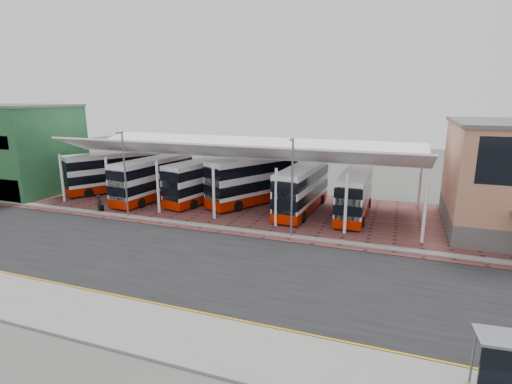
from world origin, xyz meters
TOP-DOWN VIEW (x-y plane):
  - ground at (0.00, 0.00)m, footprint 140.00×140.00m
  - road at (0.00, -1.00)m, footprint 120.00×14.00m
  - forecourt at (2.00, 13.00)m, footprint 72.00×16.00m
  - sidewalk at (0.00, -9.00)m, footprint 120.00×4.00m
  - north_kerb at (0.00, 6.20)m, footprint 120.00×0.80m
  - yellow_line_near at (0.00, -7.00)m, footprint 120.00×0.12m
  - yellow_line_far at (0.00, -6.70)m, footprint 120.00×0.12m
  - canopy at (-6.00, 13.94)m, footprint 37.00×11.63m
  - shop_green at (-30.00, 10.97)m, footprint 6.40×10.20m
  - lamp_west at (-14.00, 6.27)m, footprint 0.16×0.90m
  - lamp_east at (2.00, 6.27)m, footprint 0.16×0.90m
  - bus_0 at (-22.08, 14.59)m, footprint 8.10×10.88m
  - bus_1 at (-15.46, 12.87)m, footprint 3.82×11.26m
  - bus_2 at (-9.86, 14.30)m, footprint 4.80×11.13m
  - bus_3 at (-4.22, 15.46)m, footprint 8.14×11.91m
  - bus_4 at (1.05, 13.79)m, footprint 3.19×11.01m
  - bus_5 at (6.10, 14.04)m, footprint 2.60×10.29m
  - pedestrian at (-17.52, 6.54)m, footprint 0.65×0.76m
  - suitcase at (-17.67, 6.95)m, footprint 0.34×0.25m

SIDE VIEW (x-z plane):
  - ground at x=0.00m, z-range 0.00..0.00m
  - road at x=0.00m, z-range 0.00..0.02m
  - yellow_line_near at x=0.00m, z-range 0.02..0.03m
  - yellow_line_far at x=0.00m, z-range 0.02..0.03m
  - forecourt at x=2.00m, z-range 0.00..0.06m
  - sidewalk at x=0.00m, z-range 0.00..0.14m
  - north_kerb at x=0.00m, z-range 0.00..0.14m
  - suitcase at x=-17.67m, z-range 0.06..0.65m
  - pedestrian at x=-17.52m, z-range 0.06..1.83m
  - bus_5 at x=6.10m, z-range 0.05..4.28m
  - bus_2 at x=-9.86m, z-range 0.05..4.51m
  - bus_4 at x=1.05m, z-range 0.05..4.53m
  - bus_1 at x=-15.46m, z-range 0.05..4.59m
  - bus_0 at x=-22.08m, z-range 0.05..4.66m
  - bus_3 at x=-4.22m, z-range 0.04..5.00m
  - lamp_west at x=-14.00m, z-range 0.32..8.40m
  - lamp_east at x=2.00m, z-range 0.32..8.40m
  - shop_green at x=-30.00m, z-range 0.01..10.23m
  - canopy at x=-6.00m, z-range 2.26..9.33m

